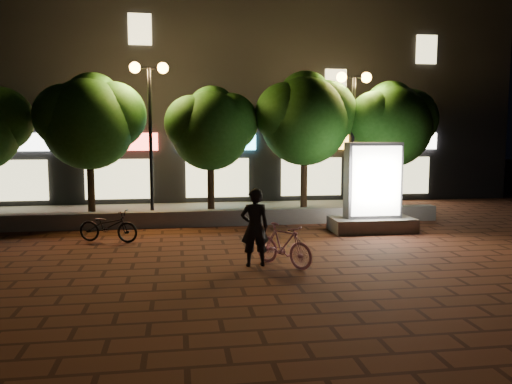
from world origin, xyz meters
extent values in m
plane|color=#56291B|center=(0.00, 0.00, 0.00)|extent=(80.00, 80.00, 0.00)
cube|color=slate|center=(0.00, 4.00, 0.25)|extent=(16.00, 0.45, 0.50)
cube|color=slate|center=(0.00, 6.50, 0.04)|extent=(16.00, 5.00, 0.08)
cube|color=black|center=(0.00, 13.00, 5.00)|extent=(28.00, 8.00, 10.00)
cube|color=white|center=(-7.00, 8.94, 2.60)|extent=(3.20, 0.12, 0.70)
cube|color=beige|center=(-7.00, 8.94, 1.10)|extent=(2.60, 0.10, 1.60)
cube|color=#FF4E3D|center=(-3.00, 8.94, 2.60)|extent=(3.20, 0.12, 0.70)
cube|color=beige|center=(-3.00, 8.94, 1.10)|extent=(2.60, 0.10, 1.60)
cube|color=#46BEDA|center=(1.00, 8.94, 2.60)|extent=(3.20, 0.12, 0.70)
cube|color=beige|center=(1.00, 8.94, 1.10)|extent=(2.60, 0.10, 1.60)
cube|color=#FFAB2F|center=(5.00, 8.94, 2.60)|extent=(3.20, 0.12, 0.70)
cube|color=beige|center=(5.00, 8.94, 1.10)|extent=(2.60, 0.10, 1.60)
cube|color=silver|center=(9.00, 8.94, 2.60)|extent=(3.20, 0.12, 0.70)
cube|color=beige|center=(9.00, 8.94, 1.10)|extent=(2.60, 0.10, 1.60)
cube|color=beige|center=(-2.00, 8.94, 7.00)|extent=(0.90, 0.10, 1.20)
cube|color=beige|center=(6.00, 8.94, 5.00)|extent=(0.90, 0.10, 1.20)
cube|color=beige|center=(10.00, 8.94, 6.50)|extent=(0.90, 0.10, 1.20)
sphere|color=#1E4D16|center=(-6.30, 5.60, 3.40)|extent=(2.10, 2.10, 2.10)
cylinder|color=#2F1F12|center=(-3.50, 5.40, 1.25)|extent=(0.24, 0.24, 2.34)
sphere|color=#1E4D16|center=(-3.50, 5.40, 3.25)|extent=(3.00, 3.00, 3.00)
sphere|color=#1E4D16|center=(-2.75, 5.60, 3.54)|extent=(2.25, 2.25, 2.25)
sphere|color=#1E4D16|center=(-4.17, 5.25, 3.50)|extent=(2.10, 2.10, 2.10)
sphere|color=#1E4D16|center=(-3.40, 5.75, 4.00)|extent=(1.95, 1.95, 1.95)
cylinder|color=#2F1F12|center=(0.50, 5.40, 1.18)|extent=(0.24, 0.24, 2.21)
sphere|color=#1E4D16|center=(0.50, 5.40, 3.03)|extent=(2.70, 2.70, 2.70)
sphere|color=#1E4D16|center=(1.17, 5.60, 3.33)|extent=(2.03, 2.03, 2.02)
sphere|color=#1E4D16|center=(-0.11, 5.25, 3.28)|extent=(1.89, 1.89, 1.89)
sphere|color=#1E4D16|center=(0.60, 5.75, 3.70)|extent=(1.76, 1.76, 1.76)
cylinder|color=#2F1F12|center=(3.80, 5.40, 1.30)|extent=(0.24, 0.24, 2.43)
sphere|color=#1E4D16|center=(3.80, 5.40, 3.36)|extent=(3.10, 3.10, 3.10)
sphere|color=#1E4D16|center=(4.58, 5.60, 3.66)|extent=(2.33, 2.33, 2.33)
sphere|color=#1E4D16|center=(3.10, 5.25, 3.61)|extent=(2.17, 2.17, 2.17)
sphere|color=#1E4D16|center=(3.90, 5.75, 4.14)|extent=(2.01, 2.02, 2.02)
cylinder|color=#2F1F12|center=(7.00, 5.40, 1.23)|extent=(0.24, 0.24, 2.29)
sphere|color=#1E4D16|center=(7.00, 5.40, 3.17)|extent=(2.90, 2.90, 2.90)
sphere|color=#1E4D16|center=(7.72, 5.60, 3.47)|extent=(2.18, 2.17, 2.17)
sphere|color=#1E4D16|center=(6.35, 5.25, 3.42)|extent=(2.03, 2.03, 2.03)
sphere|color=#1E4D16|center=(7.10, 5.75, 3.90)|extent=(1.89, 1.88, 1.88)
cylinder|color=black|center=(-1.50, 5.20, 2.58)|extent=(0.12, 0.12, 5.00)
cylinder|color=black|center=(-1.50, 5.20, 5.08)|extent=(0.90, 0.08, 0.08)
sphere|color=#FFA93F|center=(-1.95, 5.20, 5.08)|extent=(0.36, 0.36, 0.36)
sphere|color=#FFA93F|center=(-1.05, 5.20, 5.08)|extent=(0.36, 0.36, 0.36)
cylinder|color=black|center=(5.50, 5.20, 2.48)|extent=(0.12, 0.12, 4.80)
cylinder|color=black|center=(5.50, 5.20, 4.88)|extent=(0.90, 0.08, 0.08)
sphere|color=#FFA93F|center=(5.05, 5.20, 4.88)|extent=(0.36, 0.36, 0.36)
sphere|color=#FFA93F|center=(5.95, 5.20, 4.88)|extent=(0.36, 0.36, 0.36)
cube|color=slate|center=(5.16, 2.34, 0.21)|extent=(2.49, 1.26, 0.41)
cube|color=#4C4C51|center=(5.16, 2.34, 1.55)|extent=(1.66, 0.59, 2.27)
cube|color=white|center=(5.16, 2.04, 1.55)|extent=(1.50, 0.06, 2.06)
cube|color=white|center=(5.17, 2.64, 1.55)|extent=(1.50, 0.06, 2.06)
imported|color=#DA8BBF|center=(1.68, -1.33, 0.48)|extent=(1.35, 1.53, 0.96)
imported|color=black|center=(1.05, -1.21, 0.88)|extent=(0.66, 0.45, 1.75)
imported|color=black|center=(-2.53, 1.92, 0.44)|extent=(1.77, 1.08, 0.88)
camera|label=1|loc=(-0.63, -12.50, 2.99)|focal=36.51mm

